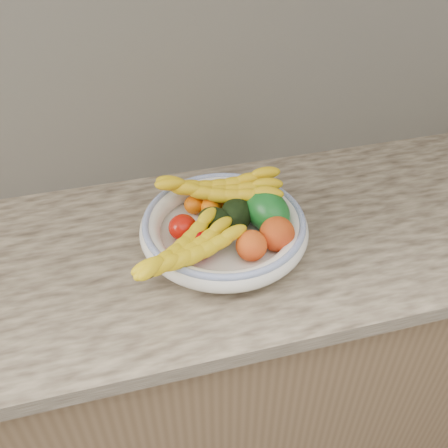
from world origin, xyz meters
TOP-DOWN VIEW (x-y plane):
  - kitchen_counter at (0.00, 1.69)m, footprint 2.44×0.66m
  - fruit_bowl at (0.00, 1.66)m, footprint 0.39×0.39m
  - clementine_back_left at (-0.05, 1.76)m, footprint 0.06×0.06m
  - clementine_back_right at (0.04, 1.76)m, footprint 0.06×0.06m
  - clementine_back_mid at (-0.01, 1.74)m, footprint 0.06×0.06m
  - clementine_extra at (0.03, 1.75)m, footprint 0.05×0.05m
  - tomato_left at (-0.09, 1.67)m, footprint 0.07×0.07m
  - tomato_near_left at (-0.07, 1.60)m, footprint 0.09×0.09m
  - avocado_center at (-0.02, 1.66)m, footprint 0.11×0.12m
  - avocado_right at (0.04, 1.68)m, footprint 0.12×0.13m
  - green_mango at (0.10, 1.66)m, footprint 0.15×0.16m
  - peach_front at (0.04, 1.57)m, footprint 0.09×0.09m
  - peach_right at (0.10, 1.59)m, footprint 0.09×0.09m
  - banana_bunch_back at (0.01, 1.75)m, footprint 0.34×0.19m
  - banana_bunch_front at (-0.11, 1.56)m, footprint 0.31×0.25m

SIDE VIEW (x-z plane):
  - kitchen_counter at x=0.00m, z-range -0.24..1.16m
  - fruit_bowl at x=0.00m, z-range 0.91..0.99m
  - clementine_back_left at x=-0.05m, z-range 0.93..0.98m
  - clementine_back_right at x=0.04m, z-range 0.93..0.98m
  - clementine_back_mid at x=-0.01m, z-range 0.93..0.98m
  - clementine_extra at x=0.03m, z-range 0.93..0.98m
  - tomato_left at x=-0.09m, z-range 0.93..0.99m
  - tomato_near_left at x=-0.07m, z-range 0.93..0.99m
  - avocado_center at x=-0.02m, z-range 0.93..1.00m
  - avocado_right at x=0.04m, z-range 0.93..1.00m
  - peach_front at x=0.04m, z-range 0.93..1.00m
  - peach_right at x=0.10m, z-range 0.93..1.01m
  - green_mango at x=0.10m, z-range 0.92..1.04m
  - banana_bunch_front at x=-0.11m, z-range 0.94..1.02m
  - banana_bunch_back at x=0.01m, z-range 0.94..1.03m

